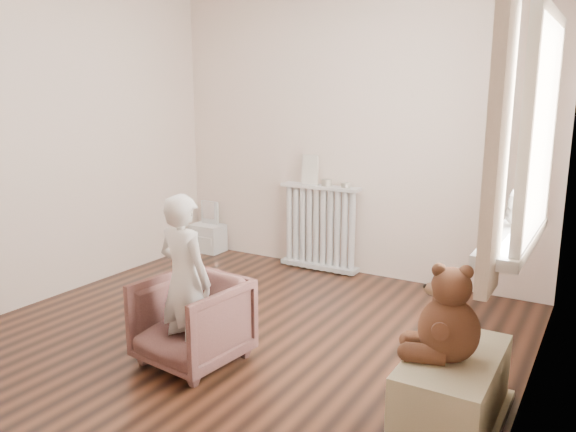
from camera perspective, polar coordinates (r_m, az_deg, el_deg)
The scene contains 18 objects.
floor at distance 3.93m, azimuth -5.35°, elevation -12.45°, with size 3.60×3.60×0.01m, color black.
back_wall at distance 5.14m, azimuth 6.30°, elevation 8.44°, with size 3.60×0.02×2.60m, color #F1E6CC.
left_wall at distance 4.87m, azimuth -23.25°, elevation 7.30°, with size 0.02×3.60×2.60m, color #F1E6CC.
right_wall at distance 2.91m, azimuth 24.20°, elevation 4.41°, with size 0.02×3.60×2.60m, color #F1E6CC.
window at distance 3.20m, azimuth 24.38°, elevation 7.73°, with size 0.03×0.90×1.10m, color white.
window_sill at distance 3.30m, azimuth 21.93°, elevation -2.19°, with size 0.22×1.10×0.06m, color silver.
curtain_left at distance 2.66m, azimuth 20.46°, elevation 6.01°, with size 0.06×0.26×1.30m, color #C5B093.
curtain_right at distance 3.78m, azimuth 23.65°, elevation 7.44°, with size 0.06×0.26×1.30m, color #C5B093.
radiator at distance 5.28m, azimuth 3.24°, elevation -1.42°, with size 0.77×0.15×0.81m, color silver.
paper_doll at distance 5.22m, azimuth 2.25°, elevation 4.74°, with size 0.17×0.01×0.28m, color beige.
tin_a at distance 5.16m, azimuth 3.96°, elevation 3.39°, with size 0.10×0.10×0.06m, color #A59E8C.
tin_b at distance 5.08m, azimuth 5.89°, elevation 3.14°, with size 0.08×0.08×0.05m, color #A59E8C.
toy_vanity at distance 5.98m, azimuth -8.18°, elevation -0.99°, with size 0.34×0.24×0.53m, color silver.
armchair at distance 3.57m, azimuth -9.73°, elevation -10.50°, with size 0.58×0.59×0.54m, color brown.
child at distance 3.44m, azimuth -10.44°, elevation -6.45°, with size 0.39×0.25×1.06m, color silver.
toy_bench at distance 3.07m, azimuth 16.38°, elevation -16.30°, with size 0.42×0.79×0.37m, color #C3B98D.
teddy_bear at distance 2.84m, azimuth 16.19°, elevation -8.33°, with size 0.39×0.30×0.48m, color #3C1F12, non-canonical shape.
plush_cat at distance 3.45m, azimuth 22.43°, elevation 0.60°, with size 0.15×0.25×0.21m, color slate, non-canonical shape.
Camera 1 is at (2.12, -2.87, 1.65)m, focal length 35.00 mm.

